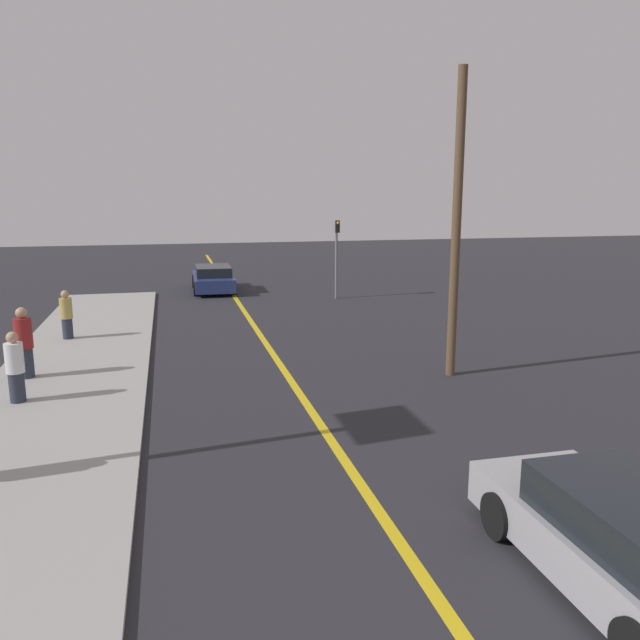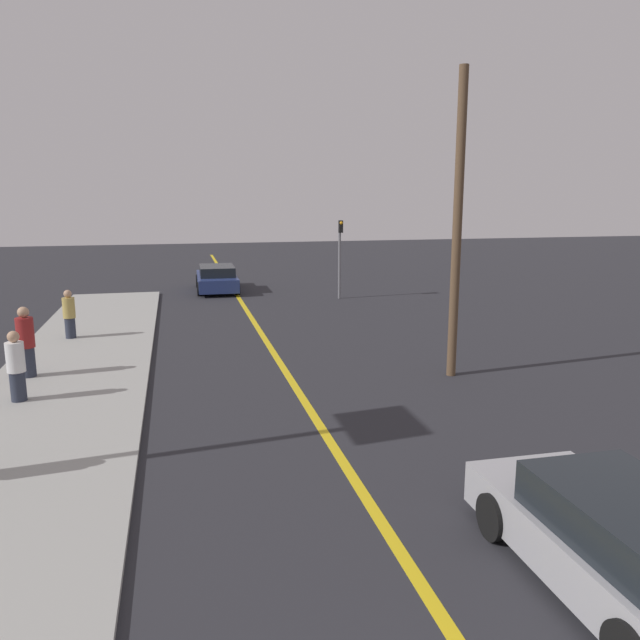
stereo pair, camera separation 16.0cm
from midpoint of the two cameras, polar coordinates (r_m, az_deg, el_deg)
road_center_line at (r=20.96m, az=-5.46°, el=-1.74°), size 0.20×60.00×0.01m
sidewalk_left at (r=17.45m, az=-22.23°, el=-5.12°), size 3.95×28.72×0.10m
car_near_right_lane at (r=8.78m, az=25.54°, el=-17.81°), size 1.94×4.41×1.34m
car_ahead_center at (r=31.53m, az=-9.88°, el=3.74°), size 2.07×4.57×1.28m
pedestrian_mid_group at (r=15.79m, az=-26.37°, el=-3.91°), size 0.40×0.40×1.64m
pedestrian_far_standing at (r=17.73m, az=-25.66°, el=-1.92°), size 0.44×0.44×1.85m
pedestrian_by_sign at (r=21.99m, az=-22.36°, el=0.44°), size 0.39×0.39×1.60m
traffic_light at (r=28.66m, az=1.37°, el=6.39°), size 0.18×0.40×3.59m
utility_pole at (r=16.52m, az=12.08°, el=8.30°), size 0.24×0.24×7.87m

